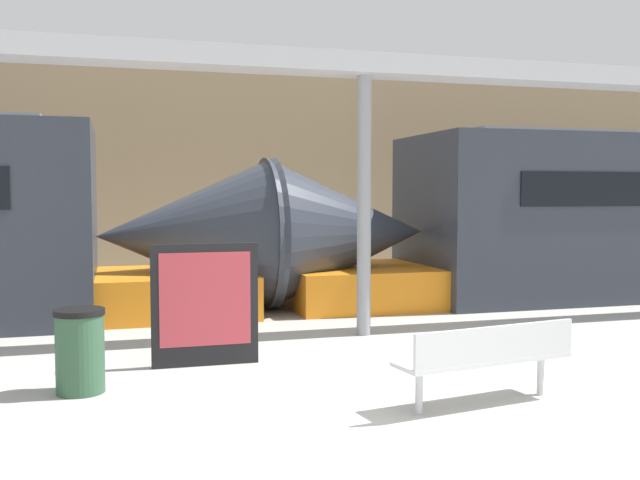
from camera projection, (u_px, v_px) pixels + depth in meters
name	position (u px, v px, depth m)	size (l,w,h in m)	color
ground_plane	(446.00, 433.00, 6.00)	(60.00, 60.00, 0.00)	#B2AFA8
station_wall	(226.00, 174.00, 17.65)	(56.00, 0.20, 5.00)	#9E8460
bench_near	(488.00, 355.00, 6.74)	(1.86, 0.73, 0.79)	silver
trash_bin	(80.00, 351.00, 7.20)	(0.50, 0.50, 0.86)	#2D5138
poster_board	(205.00, 304.00, 8.31)	(1.24, 0.07, 1.44)	black
support_column_near	(364.00, 207.00, 10.07)	(0.20, 0.20, 3.66)	gray
canopy_beam	(365.00, 65.00, 9.94)	(28.00, 0.60, 0.28)	#B7B7BC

